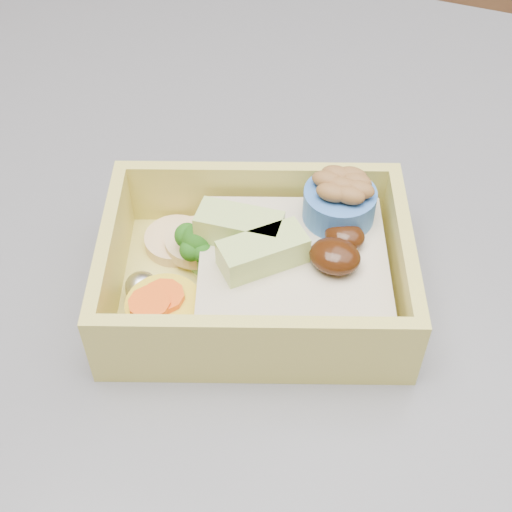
% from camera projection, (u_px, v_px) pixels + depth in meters
% --- Properties ---
extents(bento_box, '(0.19, 0.16, 0.06)m').
position_uv_depth(bento_box, '(266.00, 266.00, 0.38)').
color(bento_box, '#D5C758').
rests_on(bento_box, island).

